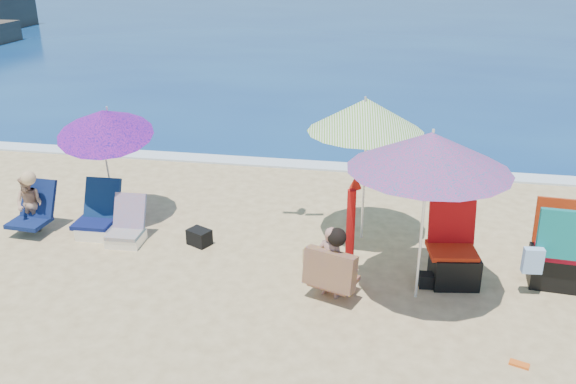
% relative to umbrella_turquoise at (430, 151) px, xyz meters
% --- Properties ---
extents(ground, '(120.00, 120.00, 0.00)m').
position_rel_umbrella_turquoise_xyz_m(ground, '(-1.51, -0.42, -1.99)').
color(ground, '#D8BC84').
rests_on(ground, ground).
extents(sea, '(120.00, 80.00, 0.12)m').
position_rel_umbrella_turquoise_xyz_m(sea, '(-1.51, 44.58, -2.04)').
color(sea, navy).
rests_on(sea, ground).
extents(foam, '(120.00, 0.50, 0.04)m').
position_rel_umbrella_turquoise_xyz_m(foam, '(-1.51, 4.68, -1.97)').
color(foam, white).
rests_on(foam, ground).
extents(umbrella_turquoise, '(2.15, 2.15, 2.26)m').
position_rel_umbrella_turquoise_xyz_m(umbrella_turquoise, '(0.00, 0.00, 0.00)').
color(umbrella_turquoise, white).
rests_on(umbrella_turquoise, ground).
extents(umbrella_striped, '(1.90, 1.90, 2.26)m').
position_rel_umbrella_turquoise_xyz_m(umbrella_striped, '(-0.85, 1.54, -0.01)').
color(umbrella_striped, white).
rests_on(umbrella_striped, ground).
extents(umbrella_blue, '(1.90, 1.94, 2.04)m').
position_rel_umbrella_turquoise_xyz_m(umbrella_blue, '(-4.89, 1.49, -0.31)').
color(umbrella_blue, silver).
rests_on(umbrella_blue, ground).
extents(furled_umbrella, '(0.21, 0.32, 1.51)m').
position_rel_umbrella_turquoise_xyz_m(furled_umbrella, '(-0.90, 0.18, -1.16)').
color(furled_umbrella, '#B00E0C').
rests_on(furled_umbrella, ground).
extents(chair_navy, '(0.68, 0.74, 0.82)m').
position_rel_umbrella_turquoise_xyz_m(chair_navy, '(-4.91, 0.99, -1.77)').
color(chair_navy, '#0D1549').
rests_on(chair_navy, ground).
extents(chair_rainbow, '(0.53, 0.65, 0.70)m').
position_rel_umbrella_turquoise_xyz_m(chair_rainbow, '(-4.36, 0.78, -1.80)').
color(chair_rainbow, '#E97952').
rests_on(chair_rainbow, ground).
extents(camp_chair_left, '(0.73, 0.72, 1.08)m').
position_rel_umbrella_turquoise_xyz_m(camp_chair_left, '(0.47, 0.48, -1.66)').
color(camp_chair_left, '#B4220C').
rests_on(camp_chair_left, ground).
extents(camp_chair_right, '(0.90, 0.83, 1.17)m').
position_rel_umbrella_turquoise_xyz_m(camp_chair_right, '(1.78, 0.65, -1.56)').
color(camp_chair_right, maroon).
rests_on(camp_chair_right, ground).
extents(person_center, '(0.73, 0.73, 0.99)m').
position_rel_umbrella_turquoise_xyz_m(person_center, '(-1.11, -0.22, -1.51)').
color(person_center, tan).
rests_on(person_center, ground).
extents(person_left, '(0.63, 0.72, 1.03)m').
position_rel_umbrella_turquoise_xyz_m(person_left, '(-5.99, 0.89, -1.52)').
color(person_left, tan).
rests_on(person_left, ground).
extents(bag_black_a, '(0.41, 0.37, 0.25)m').
position_rel_umbrella_turquoise_xyz_m(bag_black_a, '(-3.24, 0.90, -1.86)').
color(bag_black_a, black).
rests_on(bag_black_a, ground).
extents(bag_tan, '(0.30, 0.23, 0.24)m').
position_rel_umbrella_turquoise_xyz_m(bag_tan, '(-1.45, 0.66, -1.86)').
color(bag_tan, tan).
rests_on(bag_tan, ground).
extents(bag_black_b, '(0.26, 0.19, 0.19)m').
position_rel_umbrella_turquoise_xyz_m(bag_black_b, '(0.15, 0.27, -1.89)').
color(bag_black_b, black).
rests_on(bag_black_b, ground).
extents(orange_item, '(0.23, 0.16, 0.03)m').
position_rel_umbrella_turquoise_xyz_m(orange_item, '(1.08, -1.23, -1.97)').
color(orange_item, orange).
rests_on(orange_item, ground).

